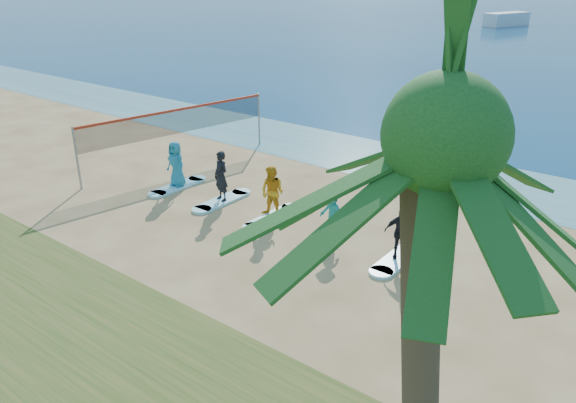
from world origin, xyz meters
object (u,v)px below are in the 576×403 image
Objects in this scene: surfboard_3 at (331,236)px; student_4 at (401,233)px; surfboard_0 at (178,186)px; boat_offshore_a at (506,26)px; student_1 at (221,176)px; student_0 at (176,164)px; palm_tree at (445,141)px; student_3 at (331,213)px; surfboard_4 at (398,258)px; student_2 at (272,192)px; surfboard_2 at (273,217)px; surfboard_1 at (222,201)px; volleyball_net at (177,122)px.

student_4 is at bearing 0.00° from surfboard_3.
surfboard_0 and surfboard_3 have the same top height.
student_1 is (13.51, -73.43, 1.02)m from boat_offshore_a.
student_0 is 0.81× the size of surfboard_3.
palm_tree is 11.70m from surfboard_3.
student_4 is at bearing 0.00° from surfboard_0.
surfboard_0 is 1.42× the size of student_3.
student_4 reaches higher than boat_offshore_a.
student_1 is at bearing 156.81° from student_4.
surfboard_0 is 7.24m from surfboard_3.
student_1 is 1.15× the size of student_4.
surfboard_4 is (20.75, -73.43, 0.04)m from boat_offshore_a.
student_3 is at bearing 13.38° from student_1.
palm_tree is 4.17× the size of student_2.
surfboard_3 is 0.82m from student_3.
boat_offshore_a reaches higher than surfboard_4.
boat_offshore_a is 4.74× the size of student_4.
student_2 is 0.81× the size of surfboard_4.
student_2 is (4.83, 0.00, 0.01)m from student_0.
surfboard_3 is (7.24, 0.00, -0.94)m from student_0.
surfboard_2 is (-8.85, 7.58, -6.16)m from palm_tree.
palm_tree is at bearing -40.59° from surfboard_2.
palm_tree is at bearing -33.95° from surfboard_1.
student_2 reaches higher than student_3.
volleyball_net is 3.41m from surfboard_0.
student_4 is (20.75, -73.43, 0.90)m from boat_offshore_a.
student_1 is at bearing 180.00° from surfboard_3.
surfboard_2 is 1.42× the size of student_3.
boat_offshore_a is 4.11× the size of student_1.
student_3 is (-6.43, 7.58, -5.34)m from palm_tree.
surfboard_0 is 9.69m from student_4.
student_1 is at bearing 180.00° from surfboard_4.
surfboard_2 is 1.00× the size of surfboard_4.
palm_tree is at bearing -32.85° from student_3.
student_4 is (2.41, 0.00, 0.03)m from student_3.
surfboard_3 is at bearing -12.10° from volleyball_net.
student_1 is 0.84× the size of surfboard_4.
student_3 is (7.24, 0.00, 0.82)m from surfboard_0.
surfboard_2 and surfboard_3 have the same top height.
volleyball_net is 5.55× the size of student_4.
student_0 is (0.00, 0.00, 0.94)m from surfboard_0.
student_0 reaches higher than student_3.
volleyball_net is at bearing 147.15° from student_4.
student_4 is at bearing -5.60° from student_2.
palm_tree is 13.18m from surfboard_2.
palm_tree reaches higher than surfboard_1.
surfboard_4 is at bearing 2.25° from student_0.
palm_tree is 4.20× the size of student_0.
student_4 is (11.71, -1.99, -1.01)m from volleyball_net.
surfboard_3 is at bearing 2.25° from student_0.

